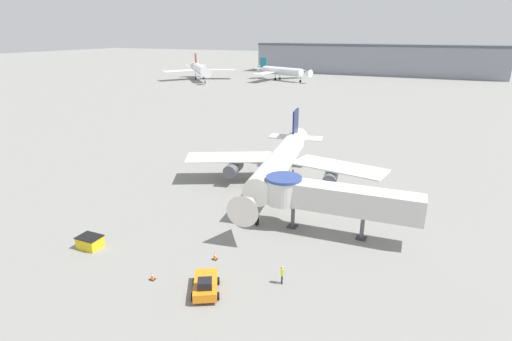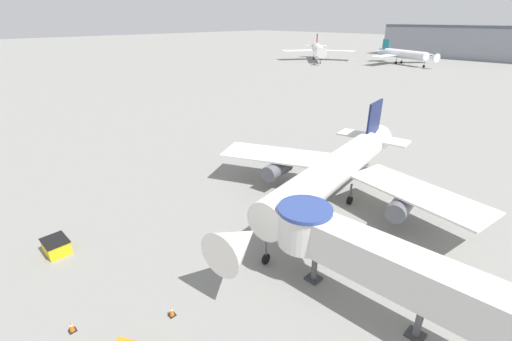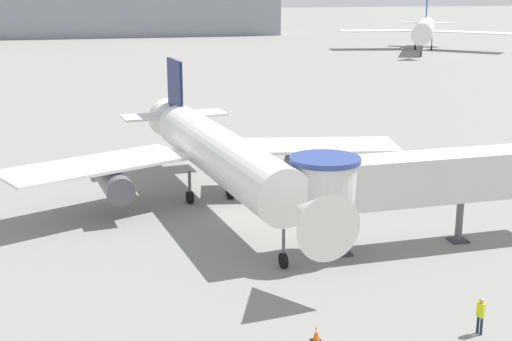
{
  "view_description": "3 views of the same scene",
  "coord_description": "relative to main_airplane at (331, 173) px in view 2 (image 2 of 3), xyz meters",
  "views": [
    {
      "loc": [
        18.31,
        -47.95,
        21.4
      ],
      "look_at": [
        -3.35,
        0.11,
        3.02
      ],
      "focal_mm": 28.0,
      "sensor_mm": 36.0,
      "label": 1
    },
    {
      "loc": [
        16.85,
        -26.31,
        18.76
      ],
      "look_at": [
        -4.6,
        -5.05,
        5.23
      ],
      "focal_mm": 24.0,
      "sensor_mm": 36.0,
      "label": 2
    },
    {
      "loc": [
        -8.72,
        -45.8,
        15.63
      ],
      "look_at": [
        1.11,
        -2.91,
        3.97
      ],
      "focal_mm": 50.0,
      "sensor_mm": 36.0,
      "label": 3
    }
  ],
  "objects": [
    {
      "name": "main_airplane",
      "position": [
        0.0,
        0.0,
        0.0
      ],
      "size": [
        29.74,
        31.45,
        9.47
      ],
      "rotation": [
        0.0,
        0.0,
        0.14
      ],
      "color": "white",
      "rests_on": "ground_plane"
    },
    {
      "name": "service_container_yellow",
      "position": [
        -12.16,
        -23.38,
        -3.37
      ],
      "size": [
        2.43,
        1.88,
        1.28
      ],
      "rotation": [
        0.0,
        0.0,
        0.01
      ],
      "color": "yellow",
      "rests_on": "ground_plane"
    },
    {
      "name": "traffic_cone_near_nose",
      "position": [
        0.9,
        -20.07,
        -3.64
      ],
      "size": [
        0.47,
        0.47,
        0.78
      ],
      "color": "black",
      "rests_on": "ground_plane"
    },
    {
      "name": "background_jet_red_tail",
      "position": [
        -83.11,
        112.95,
        0.94
      ],
      "size": [
        29.8,
        31.87,
        11.33
      ],
      "rotation": [
        0.0,
        0.0,
        0.7
      ],
      "color": "white",
      "rests_on": "ground_plane"
    },
    {
      "name": "jet_bridge",
      "position": [
        9.62,
        -10.0,
        0.31
      ],
      "size": [
        17.1,
        4.15,
        6.0
      ],
      "rotation": [
        0.0,
        0.0,
        0.05
      ],
      "color": "silver",
      "rests_on": "ground_plane"
    },
    {
      "name": "ground_plane",
      "position": [
        0.5,
        -1.9,
        -4.01
      ],
      "size": [
        800.0,
        800.0,
        0.0
      ],
      "primitive_type": "plane",
      "color": "gray"
    },
    {
      "name": "traffic_cone_apron_front",
      "position": [
        -2.58,
        -25.4,
        -3.64
      ],
      "size": [
        0.47,
        0.47,
        0.77
      ],
      "color": "black",
      "rests_on": "ground_plane"
    },
    {
      "name": "background_jet_teal_tail",
      "position": [
        -48.3,
        127.07,
        0.27
      ],
      "size": [
        31.31,
        31.36,
        9.72
      ],
      "rotation": [
        0.0,
        0.0,
        1.18
      ],
      "color": "silver",
      "rests_on": "ground_plane"
    }
  ]
}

